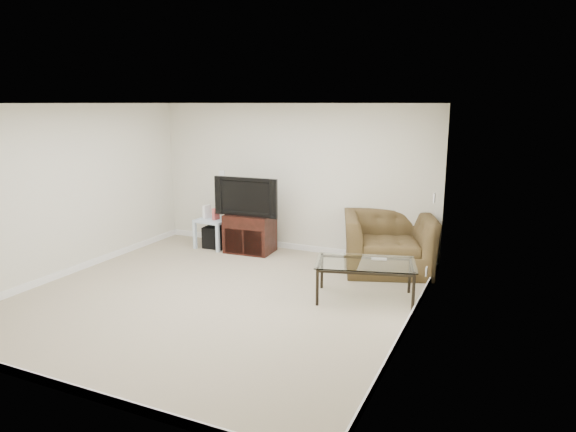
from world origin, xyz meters
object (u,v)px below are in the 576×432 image
at_px(tv_stand, 250,233).
at_px(recliner, 389,233).
at_px(side_table, 214,233).
at_px(subwoofer, 217,237).
at_px(coffee_table, 365,281).
at_px(television, 249,196).

relative_size(tv_stand, recliner, 0.59).
distance_m(side_table, subwoofer, 0.08).
bearing_deg(side_table, subwoofer, 31.06).
xyz_separation_m(side_table, coffee_table, (3.12, -1.30, -0.01)).
height_order(television, side_table, television).
bearing_deg(coffee_table, television, 152.16).
relative_size(television, side_table, 1.97).
relative_size(subwoofer, coffee_table, 0.30).
bearing_deg(side_table, television, -2.59).
bearing_deg(recliner, television, 161.57).
height_order(side_table, recliner, recliner).
distance_m(tv_stand, coffee_table, 2.73).
bearing_deg(recliner, side_table, 160.78).
height_order(television, recliner, television).
xyz_separation_m(subwoofer, coffee_table, (3.09, -1.32, 0.07)).
xyz_separation_m(television, subwoofer, (-0.69, 0.05, -0.80)).
xyz_separation_m(side_table, recliner, (3.10, 0.00, 0.32)).
relative_size(tv_stand, coffee_table, 0.62).
relative_size(recliner, coffee_table, 1.05).
distance_m(tv_stand, subwoofer, 0.70).
relative_size(television, recliner, 0.79).
bearing_deg(coffee_table, subwoofer, 156.87).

